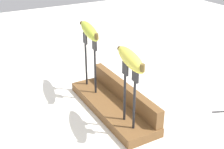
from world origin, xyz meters
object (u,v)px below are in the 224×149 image
fork_stand_left (90,58)px  banana_raised_left (89,30)px  banana_raised_right (131,59)px  fork_stand_right (130,90)px

fork_stand_left → banana_raised_left: (-0.00, 0.00, 0.09)m
fork_stand_left → banana_raised_right: banana_raised_right is taller
banana_raised_right → fork_stand_right: bearing=-12.4°
fork_stand_right → banana_raised_right: (-0.00, 0.00, 0.09)m
fork_stand_right → banana_raised_left: 0.26m
fork_stand_right → banana_raised_right: banana_raised_right is taller
fork_stand_left → fork_stand_right: (0.24, 0.00, -0.01)m
banana_raised_left → fork_stand_right: bearing=-0.0°
fork_stand_left → banana_raised_right: (0.24, 0.00, 0.09)m
banana_raised_left → fork_stand_left: bearing=-11.9°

